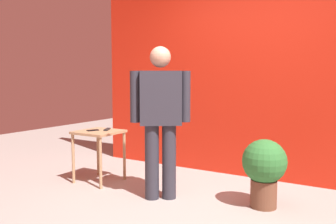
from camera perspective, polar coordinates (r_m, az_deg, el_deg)
ground_plane at (r=3.42m, az=3.75°, el=-16.75°), size 12.00×12.00×0.00m
back_wall_red at (r=4.75m, az=13.61°, el=9.98°), size 4.62×0.12×3.35m
standing_person at (r=3.76m, az=-1.22°, el=-0.41°), size 0.58×0.46×1.62m
side_table at (r=4.52m, az=-10.96°, el=-4.32°), size 0.50×0.50×0.64m
cell_phone at (r=4.52m, az=-11.89°, el=-2.87°), size 0.12×0.16×0.01m
tv_remote at (r=4.53m, az=-9.68°, el=-2.75°), size 0.11×0.17×0.02m
potted_plant at (r=3.71m, az=15.09°, el=-8.50°), size 0.44×0.44×0.69m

